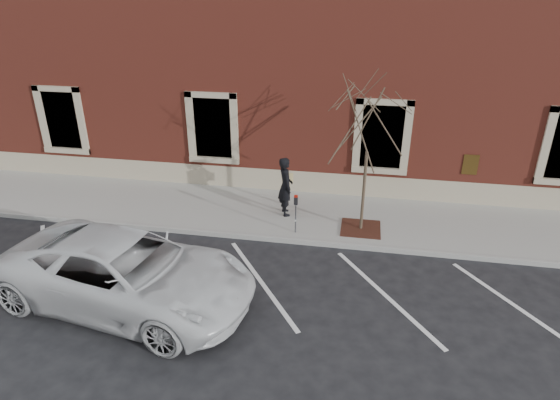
% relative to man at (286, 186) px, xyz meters
% --- Properties ---
extents(ground, '(120.00, 120.00, 0.00)m').
position_rel_man_xyz_m(ground, '(-0.00, -1.59, -1.14)').
color(ground, '#28282B').
rests_on(ground, ground).
extents(sidewalk_near, '(40.00, 3.50, 0.15)m').
position_rel_man_xyz_m(sidewalk_near, '(-0.00, 0.16, -1.06)').
color(sidewalk_near, '#98978E').
rests_on(sidewalk_near, ground).
extents(curb_near, '(40.00, 0.12, 0.15)m').
position_rel_man_xyz_m(curb_near, '(-0.00, -1.64, -1.06)').
color(curb_near, '#9E9E99').
rests_on(curb_near, ground).
extents(parking_stripes, '(28.00, 4.40, 0.01)m').
position_rel_man_xyz_m(parking_stripes, '(-0.00, -3.79, -1.13)').
color(parking_stripes, silver).
rests_on(parking_stripes, ground).
extents(building_civic, '(40.00, 8.62, 8.00)m').
position_rel_man_xyz_m(building_civic, '(-0.00, 6.15, 2.86)').
color(building_civic, maroon).
rests_on(building_civic, ground).
extents(man, '(0.71, 0.84, 1.97)m').
position_rel_man_xyz_m(man, '(0.00, 0.00, 0.00)').
color(man, black).
rests_on(man, sidewalk_near).
extents(parking_meter, '(0.11, 0.09, 1.26)m').
position_rel_man_xyz_m(parking_meter, '(0.53, -1.23, -0.11)').
color(parking_meter, '#595B60').
rests_on(parking_meter, sidewalk_near).
extents(tree_grate, '(1.22, 1.22, 0.03)m').
position_rel_man_xyz_m(tree_grate, '(2.51, -0.63, -0.97)').
color(tree_grate, '#472116').
rests_on(tree_grate, sidewalk_near).
extents(sapling, '(2.77, 2.77, 4.61)m').
position_rel_man_xyz_m(sapling, '(2.51, -0.63, 2.24)').
color(sapling, '#4E3D2F').
rests_on(sapling, sidewalk_near).
extents(white_truck, '(6.63, 3.84, 1.74)m').
position_rel_man_xyz_m(white_truck, '(-2.96, -5.21, -0.27)').
color(white_truck, silver).
rests_on(white_truck, ground).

